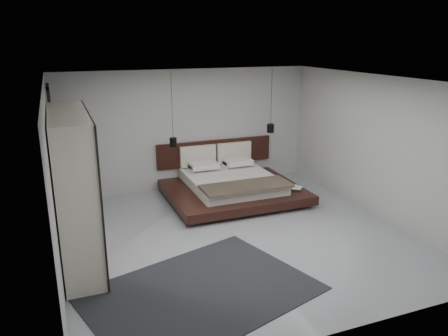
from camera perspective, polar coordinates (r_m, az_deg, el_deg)
name	(u,v)px	position (r m, az deg, el deg)	size (l,w,h in m)	color
floor	(236,235)	(8.09, 1.59, -8.76)	(6.00, 6.00, 0.00)	gray
ceiling	(237,80)	(7.34, 1.77, 11.40)	(6.00, 6.00, 0.00)	white
wall_back	(187,130)	(10.35, -4.82, 5.03)	(6.00, 6.00, 0.00)	#AEAEAC
wall_front	(340,229)	(5.13, 14.92, -7.70)	(6.00, 6.00, 0.00)	#AEAEAC
wall_left	(53,181)	(7.04, -21.45, -1.63)	(6.00, 6.00, 0.00)	#AEAEAC
wall_right	(376,147)	(9.16, 19.26, 2.63)	(6.00, 6.00, 0.00)	#AEAEAC
lattice_screen	(55,150)	(9.43, -21.24, 2.19)	(0.05, 0.90, 2.60)	black
bed	(231,184)	(9.85, 0.95, -2.17)	(2.90, 2.44, 1.10)	black
book_lower	(292,188)	(9.79, 8.93, -2.58)	(0.21, 0.28, 0.03)	#99724C
book_upper	(292,187)	(9.75, 8.92, -2.52)	(0.20, 0.27, 0.02)	#99724C
pendant_left	(173,142)	(9.65, -6.66, 3.46)	(0.16, 0.16, 1.62)	black
pendant_right	(270,128)	(10.46, 6.09, 5.23)	(0.17, 0.17, 1.49)	black
wardrobe	(75,189)	(7.21, -18.91, -2.58)	(0.58, 2.46, 2.41)	silver
rug	(200,292)	(6.45, -3.11, -15.84)	(3.09, 2.21, 0.01)	black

